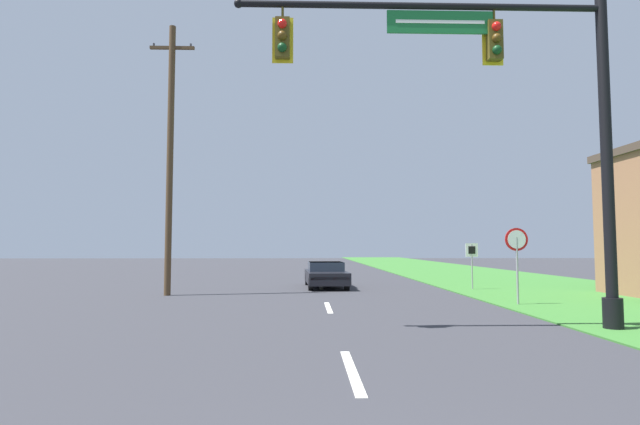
{
  "coord_description": "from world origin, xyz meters",
  "views": [
    {
      "loc": [
        -0.72,
        -1.86,
        1.93
      ],
      "look_at": [
        0.0,
        23.31,
        3.65
      ],
      "focal_mm": 28.0,
      "sensor_mm": 36.0,
      "label": 1
    }
  ],
  "objects_px": {
    "route_sign_post": "(472,256)",
    "utility_pole_near": "(170,154)",
    "signal_mast": "(518,108)",
    "car_ahead": "(326,274)",
    "stop_sign": "(517,248)"
  },
  "relations": [
    {
      "from": "utility_pole_near",
      "to": "stop_sign",
      "type": "bearing_deg",
      "value": -16.55
    },
    {
      "from": "stop_sign",
      "to": "utility_pole_near",
      "type": "xyz_separation_m",
      "value": [
        -12.44,
        3.7,
        3.76
      ]
    },
    {
      "from": "signal_mast",
      "to": "utility_pole_near",
      "type": "relative_size",
      "value": 0.83
    },
    {
      "from": "route_sign_post",
      "to": "utility_pole_near",
      "type": "xyz_separation_m",
      "value": [
        -12.88,
        -2.08,
        4.1
      ]
    },
    {
      "from": "stop_sign",
      "to": "route_sign_post",
      "type": "xyz_separation_m",
      "value": [
        0.44,
        5.78,
        -0.34
      ]
    },
    {
      "from": "signal_mast",
      "to": "car_ahead",
      "type": "distance_m",
      "value": 13.72
    },
    {
      "from": "car_ahead",
      "to": "utility_pole_near",
      "type": "distance_m",
      "value": 8.97
    },
    {
      "from": "stop_sign",
      "to": "utility_pole_near",
      "type": "distance_m",
      "value": 13.51
    },
    {
      "from": "car_ahead",
      "to": "route_sign_post",
      "type": "height_order",
      "value": "route_sign_post"
    },
    {
      "from": "route_sign_post",
      "to": "car_ahead",
      "type": "bearing_deg",
      "value": 165.68
    },
    {
      "from": "stop_sign",
      "to": "utility_pole_near",
      "type": "bearing_deg",
      "value": 163.45
    },
    {
      "from": "route_sign_post",
      "to": "utility_pole_near",
      "type": "distance_m",
      "value": 13.67
    },
    {
      "from": "car_ahead",
      "to": "utility_pole_near",
      "type": "height_order",
      "value": "utility_pole_near"
    },
    {
      "from": "car_ahead",
      "to": "route_sign_post",
      "type": "xyz_separation_m",
      "value": [
        6.45,
        -1.65,
        0.92
      ]
    },
    {
      "from": "signal_mast",
      "to": "utility_pole_near",
      "type": "height_order",
      "value": "utility_pole_near"
    }
  ]
}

